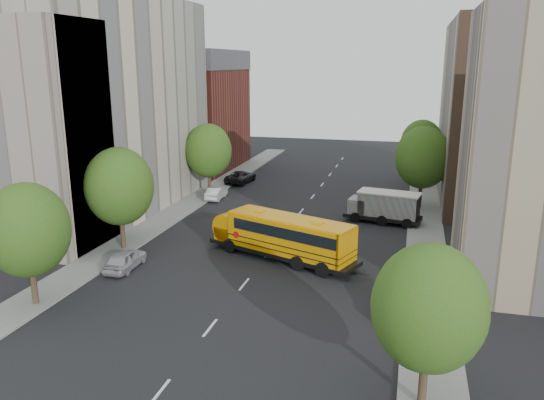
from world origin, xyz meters
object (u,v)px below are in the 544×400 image
at_px(street_tree_3, 429,308).
at_px(parked_car_2, 241,177).
at_px(street_tree_5, 422,144).
at_px(street_tree_2, 208,151).
at_px(safari_truck, 384,206).
at_px(street_tree_4, 423,158).
at_px(street_tree_0, 27,230).
at_px(parked_car_1, 216,193).
at_px(parked_car_3, 396,302).
at_px(school_bus, 281,234).
at_px(parked_car_4, 399,210).
at_px(parked_car_0, 125,259).
at_px(street_tree_1, 119,186).

bearing_deg(street_tree_3, parked_car_2, 118.12).
xyz_separation_m(street_tree_3, street_tree_5, (-0.00, 44.00, 0.25)).
bearing_deg(street_tree_2, safari_truck, -16.98).
distance_m(street_tree_2, street_tree_4, 22.00).
height_order(street_tree_0, street_tree_5, street_tree_5).
distance_m(parked_car_1, parked_car_3, 29.10).
bearing_deg(school_bus, street_tree_4, 80.61).
distance_m(parked_car_1, parked_car_4, 18.86).
bearing_deg(parked_car_2, street_tree_5, -159.64).
height_order(street_tree_2, parked_car_1, street_tree_2).
height_order(street_tree_2, street_tree_5, street_tree_2).
bearing_deg(parked_car_4, parked_car_0, -136.90).
relative_size(street_tree_3, parked_car_3, 1.57).
relative_size(school_bus, parked_car_2, 2.32).
bearing_deg(street_tree_3, school_bus, 122.93).
xyz_separation_m(street_tree_0, parked_car_3, (20.60, 4.48, -3.98)).
height_order(parked_car_2, parked_car_3, parked_car_2).
height_order(street_tree_3, parked_car_2, street_tree_3).
xyz_separation_m(street_tree_3, street_tree_4, (0.00, 32.00, 0.62)).
distance_m(street_tree_0, parked_car_4, 32.13).
bearing_deg(parked_car_3, safari_truck, 94.72).
xyz_separation_m(street_tree_4, parked_car_4, (-1.82, -3.33, -4.43)).
bearing_deg(street_tree_3, street_tree_2, 124.51).
distance_m(street_tree_1, safari_truck, 22.74).
bearing_deg(school_bus, parked_car_0, -133.34).
xyz_separation_m(street_tree_3, parked_car_2, (-20.60, 38.55, -3.74)).
distance_m(school_bus, parked_car_0, 11.09).
relative_size(street_tree_2, street_tree_5, 1.03).
bearing_deg(parked_car_3, street_tree_1, 164.08).
bearing_deg(street_tree_3, safari_truck, 96.85).
relative_size(parked_car_2, parked_car_3, 1.13).
xyz_separation_m(school_bus, parked_car_1, (-10.75, 15.13, -1.21)).
bearing_deg(parked_car_4, street_tree_2, 168.35).
relative_size(school_bus, parked_car_3, 2.62).
bearing_deg(street_tree_2, street_tree_4, 0.00).
relative_size(school_bus, parked_car_1, 3.03).
height_order(street_tree_0, street_tree_2, street_tree_2).
relative_size(street_tree_2, street_tree_4, 0.95).
distance_m(street_tree_2, safari_truck, 19.98).
bearing_deg(parked_car_1, parked_car_2, -93.31).
xyz_separation_m(street_tree_4, street_tree_5, (-0.00, 12.00, -0.37)).
distance_m(street_tree_3, parked_car_2, 43.87).
height_order(street_tree_1, street_tree_3, street_tree_1).
height_order(safari_truck, parked_car_4, safari_truck).
bearing_deg(street_tree_1, street_tree_0, -90.00).
distance_m(street_tree_2, parked_car_1, 4.71).
height_order(safari_truck, parked_car_0, safari_truck).
relative_size(parked_car_0, parked_car_3, 0.90).
distance_m(street_tree_1, parked_car_0, 5.97).
relative_size(street_tree_4, safari_truck, 1.16).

